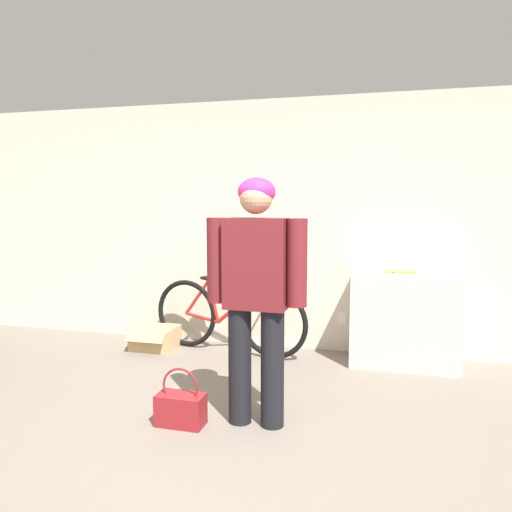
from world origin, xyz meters
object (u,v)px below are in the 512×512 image
(handbag, at_px, (181,408))
(person, at_px, (256,284))
(banana, at_px, (400,272))
(cardboard_box, at_px, (155,338))
(bicycle, at_px, (228,316))

(handbag, bearing_deg, person, 17.72)
(person, relative_size, handbag, 4.17)
(person, distance_m, handbag, 1.01)
(banana, xyz_separation_m, cardboard_box, (-2.48, -0.20, -0.77))
(handbag, bearing_deg, cardboard_box, 121.83)
(bicycle, height_order, banana, banana)
(bicycle, height_order, handbag, bicycle)
(banana, relative_size, handbag, 0.78)
(handbag, distance_m, cardboard_box, 1.90)
(person, bearing_deg, handbag, -161.22)
(person, xyz_separation_m, cardboard_box, (-1.50, 1.46, -0.88))
(person, xyz_separation_m, banana, (0.98, 1.66, -0.10))
(bicycle, distance_m, handbag, 1.73)
(banana, bearing_deg, bicycle, -175.82)
(bicycle, bearing_deg, banana, 13.86)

